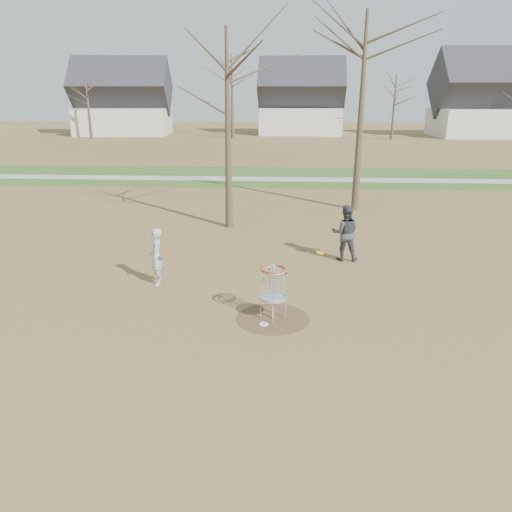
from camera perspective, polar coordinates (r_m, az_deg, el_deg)
The scene contains 11 objects.
ground at distance 12.24m, azimuth 1.93°, elevation -7.17°, with size 160.00×160.00×0.00m, color brown.
green_band at distance 32.47m, azimuth 2.97°, elevation 9.04°, with size 160.00×8.00×0.01m, color #2D5119.
footpath at distance 31.48m, azimuth 2.95°, elevation 8.77°, with size 160.00×1.50×0.01m, color #9E9E99.
dirt_circle at distance 12.23m, azimuth 1.93°, elevation -7.14°, with size 1.80×1.80×0.01m, color #47331E.
player_standing at distance 14.35m, azimuth -11.33°, elevation -0.08°, with size 0.60×0.39×1.63m, color #AFAFAF.
player_throwing at distance 16.34m, azimuth 10.16°, elevation 2.62°, with size 0.89×0.69×1.83m, color #393A3F.
disc_grounded at distance 11.91m, azimuth 0.90°, elevation -7.80°, with size 0.22×0.22×0.02m, color white.
discs_in_play at distance 13.85m, azimuth -0.93°, elevation 0.38°, with size 4.44×0.69×0.12m.
disc_golf_basket at distance 11.87m, azimuth 1.98°, elevation -3.18°, with size 0.64×0.64×1.35m.
bare_trees at distance 46.85m, azimuth 5.58°, elevation 18.42°, with size 52.62×44.98×9.00m.
houses_row at distance 63.75m, azimuth 7.39°, elevation 16.70°, with size 56.51×10.01×7.26m.
Camera 1 is at (0.25, -11.03, 5.28)m, focal length 35.00 mm.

